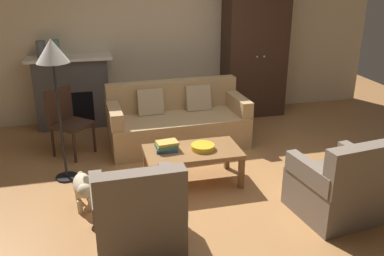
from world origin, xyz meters
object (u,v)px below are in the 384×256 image
(couch, at_px, (177,123))
(armoire, at_px, (254,54))
(fireplace, at_px, (73,91))
(armchair_near_left, at_px, (138,216))
(dog, at_px, (83,187))
(fruit_bowl, at_px, (203,147))
(armchair_near_right, at_px, (339,188))
(side_chair_wooden, at_px, (66,118))
(coffee_table, at_px, (192,154))
(floor_lamp, at_px, (53,60))
(mantel_vase_jade, at_px, (55,48))
(book_stack, at_px, (167,146))
(mantel_vase_slate, at_px, (41,49))

(couch, bearing_deg, armoire, 33.50)
(fireplace, xyz_separation_m, armchair_near_left, (0.59, -3.32, -0.25))
(couch, relative_size, armchair_near_left, 2.22)
(armoire, xyz_separation_m, couch, (-1.52, -1.01, -0.71))
(fireplace, bearing_deg, dog, -87.49)
(fireplace, relative_size, fruit_bowl, 4.61)
(armchair_near_right, bearing_deg, side_chair_wooden, 140.05)
(coffee_table, relative_size, armchair_near_right, 1.25)
(floor_lamp, bearing_deg, mantel_vase_jade, 92.75)
(floor_lamp, bearing_deg, book_stack, -19.85)
(fireplace, xyz_separation_m, coffee_table, (1.35, -2.27, -0.20))
(dog, bearing_deg, armchair_near_left, -58.75)
(armoire, distance_m, book_stack, 2.91)
(armchair_near_right, relative_size, side_chair_wooden, 0.98)
(couch, distance_m, mantel_vase_slate, 2.30)
(side_chair_wooden, bearing_deg, mantel_vase_jade, 96.14)
(couch, relative_size, dog, 3.40)
(armchair_near_right, xyz_separation_m, dog, (-2.51, 0.77, -0.07))
(armchair_near_left, bearing_deg, fruit_bowl, 49.56)
(book_stack, distance_m, floor_lamp, 1.57)
(armoire, xyz_separation_m, side_chair_wooden, (-3.02, -0.98, -0.52))
(fireplace, height_order, mantel_vase_jade, mantel_vase_jade)
(book_stack, distance_m, side_chair_wooden, 1.63)
(couch, height_order, armchair_near_left, armchair_near_left)
(coffee_table, xyz_separation_m, fruit_bowl, (0.12, -0.01, 0.08))
(book_stack, relative_size, armchair_near_left, 0.30)
(fruit_bowl, relative_size, side_chair_wooden, 0.30)
(armoire, bearing_deg, fruit_bowl, -123.77)
(armoire, bearing_deg, coffee_table, -126.01)
(couch, bearing_deg, fruit_bowl, -87.78)
(armchair_near_left, height_order, floor_lamp, floor_lamp)
(couch, height_order, book_stack, couch)
(mantel_vase_slate, relative_size, armchair_near_right, 0.28)
(book_stack, relative_size, dog, 0.46)
(fireplace, height_order, armchair_near_right, fireplace)
(armoire, xyz_separation_m, floor_lamp, (-3.04, -1.73, 0.42))
(book_stack, height_order, mantel_vase_slate, mantel_vase_slate)
(side_chair_wooden, bearing_deg, armoire, 17.96)
(fireplace, relative_size, dog, 2.20)
(fruit_bowl, xyz_separation_m, floor_lamp, (-1.57, 0.48, 1.00))
(book_stack, xyz_separation_m, floor_lamp, (-1.16, 0.42, 0.97))
(fruit_bowl, height_order, armchair_near_left, armchair_near_left)
(armchair_near_right, height_order, dog, armchair_near_right)
(armchair_near_left, xyz_separation_m, armchair_near_right, (2.03, 0.02, 0.00))
(armchair_near_right, height_order, side_chair_wooden, side_chair_wooden)
(fireplace, distance_m, dog, 2.56)
(armoire, xyz_separation_m, fruit_bowl, (-1.48, -2.21, -0.58))
(mantel_vase_slate, xyz_separation_m, side_chair_wooden, (0.31, -1.04, -0.73))
(fireplace, bearing_deg, side_chair_wooden, -93.69)
(couch, xyz_separation_m, coffee_table, (-0.07, -1.19, 0.05))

